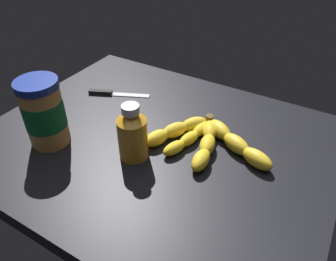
{
  "coord_description": "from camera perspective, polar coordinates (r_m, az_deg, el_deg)",
  "views": [
    {
      "loc": [
        -34.06,
        51.82,
        49.55
      ],
      "look_at": [
        -3.44,
        0.07,
        4.11
      ],
      "focal_mm": 34.5,
      "sensor_mm": 36.0,
      "label": 1
    }
  ],
  "objects": [
    {
      "name": "ground_plane",
      "position": [
        0.81,
        -2.08,
        -2.7
      ],
      "size": [
        83.39,
        67.35,
        4.05
      ],
      "primitive_type": "cube",
      "color": "black"
    },
    {
      "name": "banana_bunch",
      "position": [
        0.77,
        6.54,
        -1.56
      ],
      "size": [
        30.13,
        19.55,
        3.72
      ],
      "color": "yellow",
      "rests_on": "ground_plane"
    },
    {
      "name": "peanut_butter_jar",
      "position": [
        0.79,
        -21.07,
        2.93
      ],
      "size": [
        9.51,
        9.51,
        16.5
      ],
      "color": "#BF8442",
      "rests_on": "ground_plane"
    },
    {
      "name": "honey_bottle",
      "position": [
        0.71,
        -6.3,
        -0.6
      ],
      "size": [
        6.68,
        6.68,
        13.62
      ],
      "color": "orange",
      "rests_on": "ground_plane"
    },
    {
      "name": "butter_knife",
      "position": [
        0.98,
        -9.62,
        6.52
      ],
      "size": [
        17.3,
        9.11,
        1.2
      ],
      "color": "silver",
      "rests_on": "ground_plane"
    }
  ]
}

